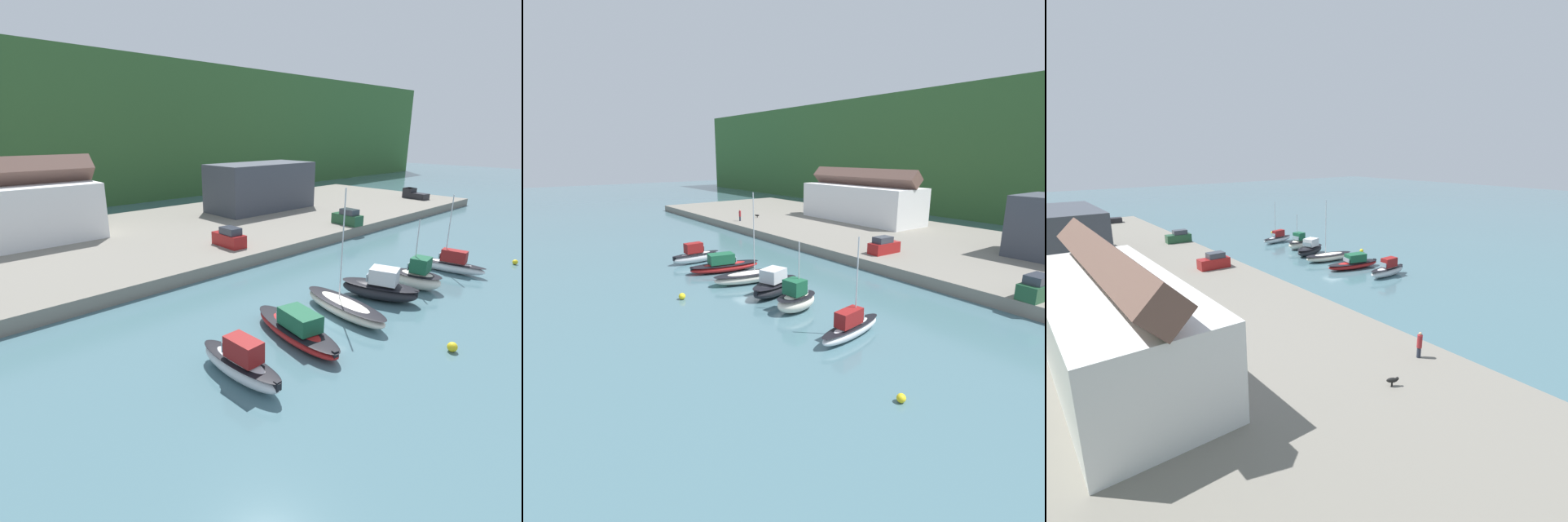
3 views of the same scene
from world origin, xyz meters
TOP-DOWN VIEW (x-y plane):
  - ground_plane at (0.00, 0.00)m, footprint 320.00×320.00m
  - hillside_backdrop at (0.00, 97.06)m, footprint 240.00×76.79m
  - quay_promenade at (0.00, 28.96)m, footprint 119.61×31.46m
  - yacht_club_building at (22.87, 32.08)m, footprint 17.47×8.17m
  - moored_boat_0 at (-9.75, -1.58)m, footprint 1.82×6.38m
  - moored_boat_1 at (-4.01, -0.60)m, footprint 3.93×8.74m
  - moored_boat_2 at (1.51, -0.48)m, footprint 3.69×8.32m
  - moored_boat_3 at (6.37, -0.56)m, footprint 4.38×6.82m
  - moored_boat_4 at (10.96, -1.50)m, footprint 3.02×4.57m
  - moored_boat_5 at (17.72, -1.57)m, footprint 2.43×6.84m
  - parked_car_0 at (4.67, 17.58)m, footprint 1.90×4.24m
  - parked_car_1 at (23.72, 15.33)m, footprint 2.12×4.33m
  - pickup_truck_0 at (52.46, 20.58)m, footprint 2.53×4.93m
  - mooring_buoy_0 at (25.32, -5.27)m, footprint 0.54×0.54m
  - mooring_buoy_1 at (2.15, -8.49)m, footprint 0.64×0.64m

SIDE VIEW (x-z plane):
  - ground_plane at x=0.00m, z-range 0.00..0.00m
  - mooring_buoy_0 at x=25.32m, z-range 0.00..0.54m
  - mooring_buoy_1 at x=2.15m, z-range 0.00..0.64m
  - quay_promenade at x=0.00m, z-range 0.00..1.29m
  - moored_boat_2 at x=1.51m, z-range -4.16..5.53m
  - moored_boat_1 at x=-4.01m, z-range -0.32..1.87m
  - moored_boat_5 at x=17.72m, z-range -3.03..4.73m
  - moored_boat_0 at x=-9.75m, z-range -0.35..2.24m
  - moored_boat_3 at x=6.37m, z-range -0.36..2.38m
  - moored_boat_4 at x=10.96m, z-range -2.03..4.23m
  - pickup_truck_0 at x=52.46m, z-range 1.16..3.06m
  - parked_car_0 at x=4.67m, z-range 1.13..3.29m
  - parked_car_1 at x=23.72m, z-range 1.13..3.29m
  - yacht_club_building at x=22.87m, z-range 1.29..8.75m
  - hillside_backdrop at x=0.00m, z-range 0.00..27.39m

